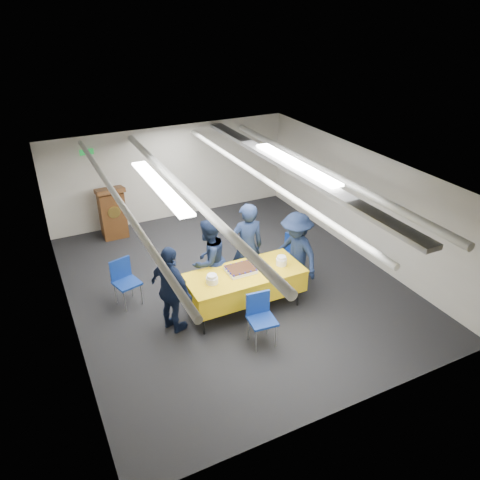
% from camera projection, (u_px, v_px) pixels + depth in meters
% --- Properties ---
extents(ground, '(7.00, 7.00, 0.00)m').
position_uv_depth(ground, '(233.00, 283.00, 9.19)').
color(ground, black).
rests_on(ground, ground).
extents(room_shell, '(6.00, 7.00, 2.30)m').
position_uv_depth(room_shell, '(227.00, 190.00, 8.70)').
color(room_shell, beige).
rests_on(room_shell, ground).
extents(serving_table, '(2.08, 0.90, 0.77)m').
position_uv_depth(serving_table, '(245.00, 283.00, 8.20)').
color(serving_table, black).
rests_on(serving_table, ground).
extents(sheet_cake, '(0.50, 0.39, 0.09)m').
position_uv_depth(sheet_cake, '(241.00, 269.00, 8.11)').
color(sheet_cake, white).
rests_on(sheet_cake, serving_table).
extents(plate_stack_left, '(0.20, 0.20, 0.16)m').
position_uv_depth(plate_stack_left, '(212.00, 279.00, 7.78)').
color(plate_stack_left, white).
rests_on(plate_stack_left, serving_table).
extents(plate_stack_right, '(0.19, 0.19, 0.17)m').
position_uv_depth(plate_stack_right, '(281.00, 261.00, 8.30)').
color(plate_stack_right, white).
rests_on(plate_stack_right, serving_table).
extents(podium, '(0.62, 0.53, 1.25)m').
position_uv_depth(podium, '(112.00, 212.00, 10.69)').
color(podium, brown).
rests_on(podium, ground).
extents(chair_near, '(0.46, 0.46, 0.87)m').
position_uv_depth(chair_near, '(260.00, 313.00, 7.47)').
color(chair_near, gray).
rests_on(chair_near, ground).
extents(chair_right, '(0.58, 0.58, 0.87)m').
position_uv_depth(chair_right, '(292.00, 252.00, 9.22)').
color(chair_right, gray).
rests_on(chair_right, ground).
extents(chair_left, '(0.52, 0.52, 0.87)m').
position_uv_depth(chair_left, '(124.00, 277.00, 8.40)').
color(chair_left, gray).
rests_on(chair_left, ground).
extents(sailor_a, '(0.69, 0.50, 1.77)m').
position_uv_depth(sailor_a, '(247.00, 248.00, 8.64)').
color(sailor_a, black).
rests_on(sailor_a, ground).
extents(sailor_b, '(0.96, 0.89, 1.59)m').
position_uv_depth(sailor_b, '(209.00, 260.00, 8.42)').
color(sailor_b, black).
rests_on(sailor_b, ground).
extents(sailor_c, '(0.72, 0.99, 1.56)m').
position_uv_depth(sailor_c, '(172.00, 290.00, 7.60)').
color(sailor_c, black).
rests_on(sailor_c, ground).
extents(sailor_d, '(0.79, 1.14, 1.61)m').
position_uv_depth(sailor_d, '(296.00, 253.00, 8.63)').
color(sailor_d, black).
rests_on(sailor_d, ground).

